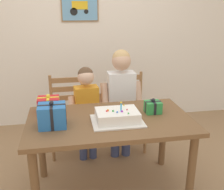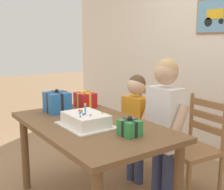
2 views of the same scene
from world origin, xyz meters
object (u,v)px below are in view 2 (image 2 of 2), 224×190
(gift_box_corner_small, at_px, (130,128))
(child_younger, at_px, (136,118))
(gift_box_red_large, at_px, (85,100))
(chair_right, at_px, (194,148))
(birthday_cake, at_px, (86,120))
(dining_table, at_px, (91,135))
(chair_left, at_px, (141,128))
(child_older, at_px, (164,116))
(gift_box_beside_cake, at_px, (57,102))

(gift_box_corner_small, height_order, child_younger, child_younger)
(gift_box_red_large, distance_m, child_younger, 0.54)
(chair_right, bearing_deg, birthday_cake, -108.61)
(gift_box_red_large, relative_size, child_younger, 0.19)
(dining_table, xyz_separation_m, birthday_cake, (0.05, -0.07, 0.15))
(dining_table, distance_m, chair_left, 0.94)
(chair_left, bearing_deg, birthday_cake, -66.11)
(chair_left, xyz_separation_m, chair_right, (0.72, -0.00, 0.00))
(gift_box_red_large, distance_m, child_older, 0.84)
(gift_box_beside_cake, xyz_separation_m, chair_right, (0.86, 0.92, -0.38))
(gift_box_corner_small, relative_size, chair_right, 0.16)
(chair_left, bearing_deg, gift_box_beside_cake, -98.37)
(chair_right, xyz_separation_m, child_younger, (-0.52, -0.25, 0.19))
(birthday_cake, relative_size, gift_box_beside_cake, 1.92)
(gift_box_corner_small, distance_m, child_younger, 0.80)
(dining_table, distance_m, gift_box_corner_small, 0.45)
(gift_box_beside_cake, height_order, chair_right, gift_box_beside_cake)
(gift_box_beside_cake, bearing_deg, birthday_cake, -0.77)
(dining_table, height_order, chair_left, chair_left)
(child_older, bearing_deg, child_younger, 179.94)
(gift_box_beside_cake, distance_m, gift_box_corner_small, 0.92)
(dining_table, xyz_separation_m, chair_right, (0.36, 0.85, -0.18))
(gift_box_corner_small, relative_size, child_older, 0.12)
(child_younger, bearing_deg, birthday_cake, -73.12)
(birthday_cake, bearing_deg, gift_box_red_large, 150.59)
(birthday_cake, distance_m, child_older, 0.70)
(gift_box_beside_cake, relative_size, chair_left, 0.25)
(chair_left, relative_size, child_older, 0.73)
(gift_box_beside_cake, distance_m, chair_right, 1.31)
(chair_left, height_order, child_older, child_older)
(gift_box_beside_cake, relative_size, child_older, 0.18)
(dining_table, relative_size, gift_box_beside_cake, 6.35)
(chair_left, xyz_separation_m, child_younger, (0.20, -0.25, 0.19))
(gift_box_beside_cake, xyz_separation_m, child_older, (0.72, 0.67, -0.08))
(gift_box_corner_small, bearing_deg, chair_right, 94.20)
(chair_left, distance_m, child_older, 0.71)
(chair_right, distance_m, child_older, 0.41)
(child_older, bearing_deg, birthday_cake, -104.88)
(gift_box_red_large, relative_size, gift_box_beside_cake, 0.88)
(gift_box_corner_small, xyz_separation_m, child_older, (-0.19, 0.53, -0.04))
(gift_box_red_large, xyz_separation_m, chair_right, (0.90, 0.59, -0.36))
(gift_box_red_large, relative_size, child_older, 0.16)
(gift_box_beside_cake, relative_size, chair_right, 0.25)
(dining_table, bearing_deg, chair_left, 112.81)
(chair_right, height_order, child_older, child_older)
(child_older, distance_m, child_younger, 0.40)
(birthday_cake, distance_m, gift_box_corner_small, 0.40)
(dining_table, bearing_deg, gift_box_corner_small, 9.71)
(gift_box_corner_small, height_order, chair_left, chair_left)
(chair_right, xyz_separation_m, child_older, (-0.13, -0.25, 0.30))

